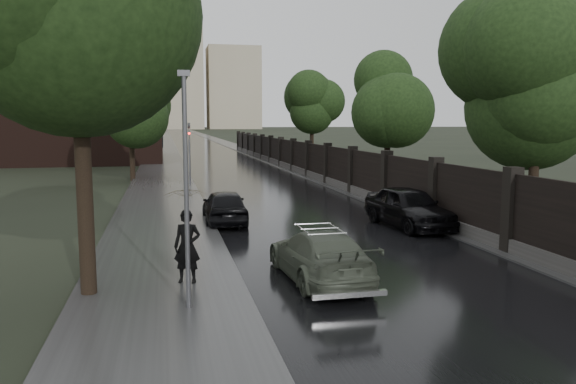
{
  "coord_description": "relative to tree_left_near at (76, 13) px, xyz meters",
  "views": [
    {
      "loc": [
        -5.82,
        -10.2,
        4.08
      ],
      "look_at": [
        -1.41,
        9.81,
        1.5
      ],
      "focal_mm": 35.0,
      "sensor_mm": 36.0,
      "label": 1
    }
  ],
  "objects": [
    {
      "name": "hatchback_left",
      "position": [
        4.08,
        9.05,
        -5.72
      ],
      "size": [
        1.73,
        4.14,
        1.4
      ],
      "primitive_type": "imported",
      "rotation": [
        0.0,
        0.0,
        3.12
      ],
      "color": "black",
      "rests_on": "ground"
    },
    {
      "name": "ground",
      "position": [
        7.6,
        -3.0,
        -6.42
      ],
      "size": [
        800.0,
        800.0,
        0.0
      ],
      "primitive_type": "plane",
      "color": "black",
      "rests_on": "ground"
    },
    {
      "name": "traffic_light",
      "position": [
        3.3,
        21.99,
        -4.02
      ],
      "size": [
        0.16,
        0.32,
        4.0
      ],
      "color": "#59595E",
      "rests_on": "ground"
    },
    {
      "name": "tree_right_b",
      "position": [
        15.1,
        19.0,
        -1.47
      ],
      "size": [
        4.08,
        4.08,
        7.01
      ],
      "color": "black",
      "rests_on": "ground"
    },
    {
      "name": "tree_right_a",
      "position": [
        15.1,
        5.0,
        -1.47
      ],
      "size": [
        4.08,
        4.08,
        7.01
      ],
      "color": "black",
      "rests_on": "ground"
    },
    {
      "name": "pedestrian_umbrella",
      "position": [
        2.26,
        0.41,
        -4.39
      ],
      "size": [
        1.29,
        1.3,
        2.82
      ],
      "rotation": [
        0.0,
        0.0,
        -0.27
      ],
      "color": "black",
      "rests_on": "sidewalk_left"
    },
    {
      "name": "road",
      "position": [
        7.6,
        187.0,
        -6.41
      ],
      "size": [
        8.0,
        420.0,
        0.02
      ],
      "primitive_type": "cube",
      "color": "black",
      "rests_on": "ground"
    },
    {
      "name": "tree_left_far",
      "position": [
        -0.4,
        27.0,
        -1.18
      ],
      "size": [
        4.25,
        4.25,
        7.39
      ],
      "color": "black",
      "rests_on": "ground"
    },
    {
      "name": "verge_right",
      "position": [
        13.1,
        187.0,
        -6.38
      ],
      "size": [
        3.0,
        420.0,
        0.08
      ],
      "primitive_type": "cube",
      "color": "#2D2D2D",
      "rests_on": "ground"
    },
    {
      "name": "tree_right_c",
      "position": [
        15.1,
        37.0,
        -1.47
      ],
      "size": [
        4.08,
        4.08,
        7.01
      ],
      "color": "black",
      "rests_on": "ground"
    },
    {
      "name": "tree_left_near",
      "position": [
        0.0,
        0.0,
        0.0
      ],
      "size": [
        5.44,
        5.44,
        9.16
      ],
      "color": "black",
      "rests_on": "ground"
    },
    {
      "name": "car_right_near",
      "position": [
        10.93,
        6.68,
        -5.62
      ],
      "size": [
        2.34,
        4.86,
        1.6
      ],
      "primitive_type": "imported",
      "rotation": [
        0.0,
        0.0,
        0.1
      ],
      "color": "black",
      "rests_on": "ground"
    },
    {
      "name": "volga_sedan",
      "position": [
        5.62,
        0.46,
        -5.77
      ],
      "size": [
        2.06,
        4.57,
        1.3
      ],
      "primitive_type": "imported",
      "rotation": [
        0.0,
        0.0,
        3.2
      ],
      "color": "#495141",
      "rests_on": "ground"
    },
    {
      "name": "stalinist_tower",
      "position": [
        7.6,
        297.0,
        31.97
      ],
      "size": [
        92.0,
        30.0,
        159.0
      ],
      "color": "tan",
      "rests_on": "ground"
    },
    {
      "name": "brick_building",
      "position": [
        -10.4,
        49.0,
        3.58
      ],
      "size": [
        24.0,
        18.0,
        20.0
      ],
      "primitive_type": "cube",
      "color": "black",
      "rests_on": "ground"
    },
    {
      "name": "lamp_post",
      "position": [
        2.2,
        -1.5,
        -3.75
      ],
      "size": [
        0.25,
        0.12,
        5.11
      ],
      "color": "#59595E",
      "rests_on": "ground"
    },
    {
      "name": "fence_right",
      "position": [
        12.2,
        29.01,
        -5.41
      ],
      "size": [
        0.45,
        75.72,
        2.7
      ],
      "color": "#383533",
      "rests_on": "ground"
    },
    {
      "name": "sidewalk_left",
      "position": [
        1.6,
        187.0,
        -6.34
      ],
      "size": [
        4.0,
        420.0,
        0.16
      ],
      "primitive_type": "cube",
      "color": "#2D2D2D",
      "rests_on": "ground"
    }
  ]
}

